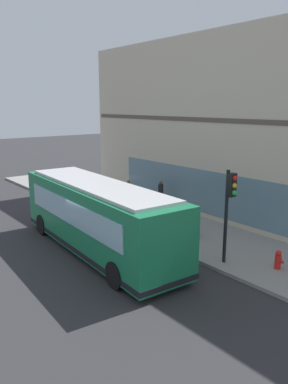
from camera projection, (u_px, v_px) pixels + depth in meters
The scene contains 9 objects.
ground at pixel (107, 258), 15.96m from camera, with size 120.00×120.00×0.00m, color #2D2D30.
sidewalk_curb at pixel (190, 233), 18.92m from camera, with size 4.64×40.00×0.15m, color gray.
building_corner at pixel (270, 128), 21.56m from camera, with size 7.73×23.71×10.00m.
city_bus_nearside at pixel (97, 217), 16.40m from camera, with size 3.11×10.17×3.07m.
traffic_light_near_corner at pixel (229, 199), 14.56m from camera, with size 0.32×0.49×3.73m.
fire_hydrant at pixel (278, 260), 14.53m from camera, with size 0.35×0.35×0.74m.
pedestrian_near_building_entrance at pixel (129, 191), 23.57m from camera, with size 0.32×0.32×1.59m.
pedestrian_near_hydrant at pixel (161, 193), 22.77m from camera, with size 0.32×0.32×1.73m.
newspaper_vending_box at pixel (192, 226), 18.26m from camera, with size 0.44×0.42×0.90m.
Camera 1 is at (-8.07, -12.65, 6.29)m, focal length 35.68 mm.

